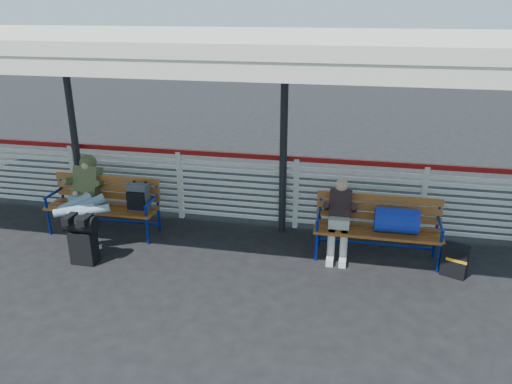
% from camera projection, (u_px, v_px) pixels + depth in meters
% --- Properties ---
extents(ground, '(60.00, 60.00, 0.00)m').
position_uv_depth(ground, '(136.00, 270.00, 7.03)').
color(ground, black).
rests_on(ground, ground).
extents(fence, '(12.08, 0.08, 1.24)m').
position_uv_depth(fence, '(180.00, 182.00, 8.54)').
color(fence, silver).
rests_on(fence, ground).
extents(canopy, '(12.60, 3.60, 3.16)m').
position_uv_depth(canopy, '(144.00, 42.00, 6.75)').
color(canopy, silver).
rests_on(canopy, ground).
extents(luggage_stack, '(0.45, 0.26, 0.74)m').
position_uv_depth(luggage_stack, '(83.00, 237.00, 7.10)').
color(luggage_stack, black).
rests_on(luggage_stack, ground).
extents(bench_left, '(1.80, 0.56, 0.92)m').
position_uv_depth(bench_left, '(114.00, 199.00, 7.99)').
color(bench_left, '#96571D').
rests_on(bench_left, ground).
extents(bench_right, '(1.80, 0.56, 0.92)m').
position_uv_depth(bench_right, '(388.00, 221.00, 7.14)').
color(bench_right, '#96571D').
rests_on(bench_right, ground).
extents(traveler_man, '(0.94, 1.64, 0.77)m').
position_uv_depth(traveler_man, '(83.00, 201.00, 7.70)').
color(traveler_man, '#839AB1').
rests_on(traveler_man, ground).
extents(companion_person, '(0.32, 0.66, 1.15)m').
position_uv_depth(companion_person, '(339.00, 218.00, 7.27)').
color(companion_person, beige).
rests_on(companion_person, ground).
extents(suitcase_side, '(0.37, 0.31, 0.46)m').
position_uv_depth(suitcase_side, '(455.00, 261.00, 6.82)').
color(suitcase_side, black).
rests_on(suitcase_side, ground).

